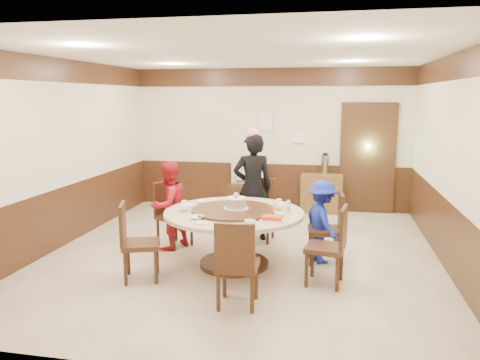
% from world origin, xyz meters
% --- Properties ---
extents(room, '(6.00, 6.04, 2.84)m').
position_xyz_m(room, '(0.01, 0.01, 1.08)').
color(room, '#C1AE9A').
rests_on(room, ground).
extents(banquet_table, '(1.84, 1.84, 0.78)m').
position_xyz_m(banquet_table, '(-0.01, -0.48, 0.53)').
color(banquet_table, '#3B2112').
rests_on(banquet_table, ground).
extents(chair_0, '(0.49, 0.48, 0.97)m').
position_xyz_m(chair_0, '(1.19, -0.11, 0.30)').
color(chair_0, '#3B2112').
rests_on(chair_0, ground).
extents(chair_1, '(0.48, 0.49, 0.97)m').
position_xyz_m(chair_1, '(0.14, 0.74, 0.30)').
color(chair_1, '#3B2112').
rests_on(chair_1, ground).
extents(chair_2, '(0.61, 0.60, 0.97)m').
position_xyz_m(chair_2, '(-1.10, 0.19, 0.30)').
color(chair_2, '#3B2112').
rests_on(chair_2, ground).
extents(chair_3, '(0.57, 0.56, 0.97)m').
position_xyz_m(chair_3, '(-1.06, -1.18, 0.30)').
color(chair_3, '#3B2112').
rests_on(chair_3, ground).
extents(chair_4, '(0.46, 0.47, 0.97)m').
position_xyz_m(chair_4, '(0.28, -1.68, 0.30)').
color(chair_4, '#3B2112').
rests_on(chair_4, ground).
extents(chair_5, '(0.51, 0.50, 0.97)m').
position_xyz_m(chair_5, '(1.21, -0.88, 0.30)').
color(chair_5, '#3B2112').
rests_on(chair_5, ground).
extents(person_standing, '(0.72, 0.59, 1.68)m').
position_xyz_m(person_standing, '(0.03, 0.73, 0.84)').
color(person_standing, black).
rests_on(person_standing, ground).
extents(person_red, '(0.74, 0.80, 1.32)m').
position_xyz_m(person_red, '(-1.11, 0.05, 0.66)').
color(person_red, red).
rests_on(person_red, ground).
extents(person_blue, '(0.72, 0.85, 1.14)m').
position_xyz_m(person_blue, '(1.13, -0.10, 0.57)').
color(person_blue, '#18279D').
rests_on(person_blue, ground).
extents(birthday_cake, '(0.33, 0.33, 0.22)m').
position_xyz_m(birthday_cake, '(0.01, -0.44, 0.86)').
color(birthday_cake, white).
rests_on(birthday_cake, banquet_table).
extents(teapot_left, '(0.17, 0.15, 0.13)m').
position_xyz_m(teapot_left, '(-0.66, -0.61, 0.81)').
color(teapot_left, white).
rests_on(teapot_left, banquet_table).
extents(teapot_right, '(0.17, 0.15, 0.13)m').
position_xyz_m(teapot_right, '(0.56, -0.27, 0.81)').
color(teapot_right, white).
rests_on(teapot_right, banquet_table).
extents(bowl_0, '(0.15, 0.15, 0.04)m').
position_xyz_m(bowl_0, '(-0.56, -0.09, 0.77)').
color(bowl_0, white).
rests_on(bowl_0, banquet_table).
extents(bowl_1, '(0.14, 0.14, 0.04)m').
position_xyz_m(bowl_1, '(0.30, -1.04, 0.77)').
color(bowl_1, white).
rests_on(bowl_1, banquet_table).
extents(bowl_2, '(0.17, 0.17, 0.04)m').
position_xyz_m(bowl_2, '(-0.38, -0.96, 0.77)').
color(bowl_2, white).
rests_on(bowl_2, banquet_table).
extents(bowl_3, '(0.15, 0.15, 0.05)m').
position_xyz_m(bowl_3, '(0.61, -0.61, 0.77)').
color(bowl_3, white).
rests_on(bowl_3, banquet_table).
extents(bowl_4, '(0.14, 0.14, 0.04)m').
position_xyz_m(bowl_4, '(-0.69, -0.35, 0.77)').
color(bowl_4, white).
rests_on(bowl_4, banquet_table).
extents(saucer_near, '(0.18, 0.18, 0.01)m').
position_xyz_m(saucer_near, '(-0.26, -1.13, 0.76)').
color(saucer_near, white).
rests_on(saucer_near, banquet_table).
extents(saucer_far, '(0.18, 0.18, 0.01)m').
position_xyz_m(saucer_far, '(0.44, 0.02, 0.76)').
color(saucer_far, white).
rests_on(saucer_far, banquet_table).
extents(shrimp_platter, '(0.30, 0.20, 0.06)m').
position_xyz_m(shrimp_platter, '(0.54, -0.86, 0.78)').
color(shrimp_platter, white).
rests_on(shrimp_platter, banquet_table).
extents(bottle_0, '(0.06, 0.06, 0.16)m').
position_xyz_m(bottle_0, '(0.54, -0.50, 0.83)').
color(bottle_0, white).
rests_on(bottle_0, banquet_table).
extents(bottle_1, '(0.06, 0.06, 0.16)m').
position_xyz_m(bottle_1, '(0.70, -0.47, 0.83)').
color(bottle_1, white).
rests_on(bottle_1, banquet_table).
extents(tv_stand, '(0.85, 0.45, 0.50)m').
position_xyz_m(tv_stand, '(-0.43, 2.75, 0.25)').
color(tv_stand, '#3B2112').
rests_on(tv_stand, ground).
extents(television, '(0.74, 0.20, 0.42)m').
position_xyz_m(television, '(-0.43, 2.75, 0.71)').
color(television, gray).
rests_on(television, tv_stand).
extents(side_cabinet, '(0.80, 0.40, 0.75)m').
position_xyz_m(side_cabinet, '(1.04, 2.78, 0.38)').
color(side_cabinet, brown).
rests_on(side_cabinet, ground).
extents(thermos, '(0.15, 0.15, 0.38)m').
position_xyz_m(thermos, '(1.10, 2.78, 0.94)').
color(thermos, silver).
rests_on(thermos, side_cabinet).
extents(notice_left, '(0.25, 0.00, 0.35)m').
position_xyz_m(notice_left, '(-0.10, 2.96, 1.75)').
color(notice_left, white).
rests_on(notice_left, room).
extents(notice_right, '(0.30, 0.00, 0.22)m').
position_xyz_m(notice_right, '(0.55, 2.96, 1.45)').
color(notice_right, white).
rests_on(notice_right, room).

